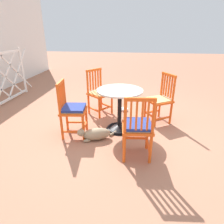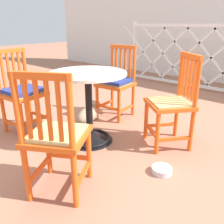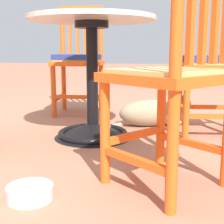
# 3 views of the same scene
# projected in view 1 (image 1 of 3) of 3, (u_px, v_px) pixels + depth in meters

# --- Properties ---
(ground_plane) EXTENTS (24.00, 24.00, 0.00)m
(ground_plane) POSITION_uv_depth(u_px,v_px,m) (118.00, 127.00, 3.51)
(ground_plane) COLOR #A36B51
(cafe_table) EXTENTS (0.76, 0.76, 0.73)m
(cafe_table) POSITION_uv_depth(u_px,v_px,m) (119.00, 115.00, 3.33)
(cafe_table) COLOR black
(cafe_table) RESTS_ON ground_plane
(orange_chair_by_planter) EXTENTS (0.44, 0.44, 0.91)m
(orange_chair_by_planter) POSITION_uv_depth(u_px,v_px,m) (137.00, 127.00, 2.56)
(orange_chair_by_planter) COLOR #EA5619
(orange_chair_by_planter) RESTS_ON ground_plane
(orange_chair_near_fence) EXTENTS (0.55, 0.55, 0.91)m
(orange_chair_near_fence) POSITION_uv_depth(u_px,v_px,m) (160.00, 100.00, 3.57)
(orange_chair_near_fence) COLOR #EA5619
(orange_chair_near_fence) RESTS_ON ground_plane
(orange_chair_facing_out) EXTENTS (0.56, 0.56, 0.91)m
(orange_chair_facing_out) POSITION_uv_depth(u_px,v_px,m) (99.00, 93.00, 3.94)
(orange_chair_facing_out) COLOR #EA5619
(orange_chair_facing_out) RESTS_ON ground_plane
(orange_chair_at_corner) EXTENTS (0.44, 0.44, 0.91)m
(orange_chair_at_corner) POSITION_uv_depth(u_px,v_px,m) (72.00, 110.00, 3.11)
(orange_chair_at_corner) COLOR #EA5619
(orange_chair_at_corner) RESTS_ON ground_plane
(tabby_cat) EXTENTS (0.48, 0.63, 0.23)m
(tabby_cat) POSITION_uv_depth(u_px,v_px,m) (95.00, 134.00, 3.09)
(tabby_cat) COLOR #9E896B
(tabby_cat) RESTS_ON ground_plane
(pet_water_bowl) EXTENTS (0.17, 0.17, 0.05)m
(pet_water_bowl) POSITION_uv_depth(u_px,v_px,m) (124.00, 109.00, 4.23)
(pet_water_bowl) COLOR silver
(pet_water_bowl) RESTS_ON ground_plane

